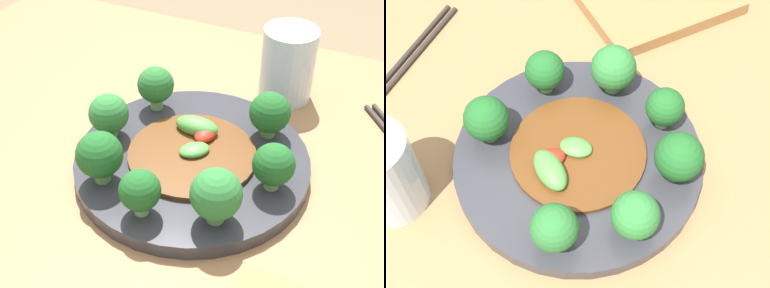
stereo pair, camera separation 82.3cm
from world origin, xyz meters
The scene contains 11 objects.
table centered at (0.00, 0.00, 0.36)m, with size 1.02×0.80×0.72m.
plate centered at (0.02, 0.02, 0.73)m, with size 0.30×0.30×0.02m.
broccoli_south centered at (0.01, -0.09, 0.77)m, with size 0.05×0.05×0.06m.
broccoli_west centered at (-0.09, 0.02, 0.77)m, with size 0.05×0.05×0.06m.
broccoli_northeast centered at (0.09, 0.11, 0.78)m, with size 0.05×0.05×0.06m.
broccoli_east centered at (0.13, 0.01, 0.77)m, with size 0.05×0.05×0.06m.
broccoli_southwest centered at (-0.06, -0.06, 0.78)m, with size 0.06×0.06×0.07m.
broccoli_southeast centered at (0.09, -0.06, 0.78)m, with size 0.06×0.06×0.07m.
broccoli_northwest centered at (-0.07, 0.10, 0.78)m, with size 0.05×0.05×0.06m.
stirfry_center centered at (0.02, 0.03, 0.75)m, with size 0.16×0.16×0.03m.
chopsticks centered at (0.28, 0.16, 0.72)m, with size 0.16×0.20×0.01m.
Camera 2 is at (-0.29, 0.19, 1.27)m, focal length 50.00 mm.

